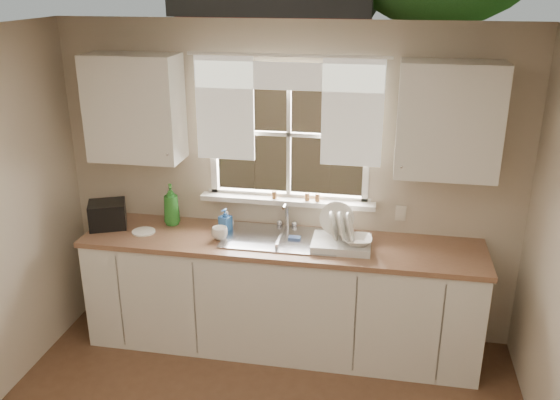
% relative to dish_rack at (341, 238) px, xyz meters
% --- Properties ---
extents(room_walls, '(3.62, 4.02, 2.50)m').
position_rel_dish_rack_xyz_m(room_walls, '(-0.46, -1.72, 0.26)').
color(room_walls, beige).
rests_on(room_walls, ground).
extents(ceiling, '(3.60, 4.00, 0.02)m').
position_rel_dish_rack_xyz_m(ceiling, '(-0.46, -1.66, 1.52)').
color(ceiling, silver).
rests_on(ceiling, room_walls).
extents(window, '(1.38, 0.16, 1.06)m').
position_rel_dish_rack_xyz_m(window, '(-0.46, 0.35, 0.51)').
color(window, white).
rests_on(window, room_walls).
extents(curtains, '(1.50, 0.03, 0.81)m').
position_rel_dish_rack_xyz_m(curtains, '(-0.46, 0.29, 0.96)').
color(curtains, white).
rests_on(curtains, room_walls).
extents(base_cabinets, '(3.00, 0.62, 0.87)m').
position_rel_dish_rack_xyz_m(base_cabinets, '(-0.46, 0.02, -0.54)').
color(base_cabinets, white).
rests_on(base_cabinets, ground).
extents(countertop, '(3.04, 0.65, 0.04)m').
position_rel_dish_rack_xyz_m(countertop, '(-0.46, 0.02, -0.09)').
color(countertop, '#8D6246').
rests_on(countertop, base_cabinets).
extents(upper_cabinet_left, '(0.70, 0.33, 0.80)m').
position_rel_dish_rack_xyz_m(upper_cabinet_left, '(-1.61, 0.17, 0.87)').
color(upper_cabinet_left, white).
rests_on(upper_cabinet_left, room_walls).
extents(upper_cabinet_right, '(0.70, 0.33, 0.80)m').
position_rel_dish_rack_xyz_m(upper_cabinet_right, '(0.69, 0.17, 0.87)').
color(upper_cabinet_right, white).
rests_on(upper_cabinet_right, room_walls).
extents(wall_outlet, '(0.08, 0.01, 0.12)m').
position_rel_dish_rack_xyz_m(wall_outlet, '(0.42, 0.33, 0.10)').
color(wall_outlet, beige).
rests_on(wall_outlet, room_walls).
extents(sill_jars, '(0.38, 0.04, 0.06)m').
position_rel_dish_rack_xyz_m(sill_jars, '(-0.36, 0.28, 0.20)').
color(sill_jars, brown).
rests_on(sill_jars, window).
extents(sink, '(0.88, 0.52, 0.40)m').
position_rel_dish_rack_xyz_m(sink, '(-0.46, 0.06, -0.14)').
color(sink, '#B7B7BC').
rests_on(sink, countertop).
extents(dish_rack, '(0.43, 0.33, 0.30)m').
position_rel_dish_rack_xyz_m(dish_rack, '(0.00, 0.00, 0.00)').
color(dish_rack, silver).
rests_on(dish_rack, countertop).
extents(bowl, '(0.23, 0.23, 0.05)m').
position_rel_dish_rack_xyz_m(bowl, '(0.12, -0.05, 0.02)').
color(bowl, white).
rests_on(bowl, dish_rack).
extents(soap_bottle_a, '(0.17, 0.17, 0.34)m').
position_rel_dish_rack_xyz_m(soap_bottle_a, '(-1.37, 0.18, 0.10)').
color(soap_bottle_a, '#2A7C28').
rests_on(soap_bottle_a, countertop).
extents(soap_bottle_b, '(0.11, 0.11, 0.18)m').
position_rel_dish_rack_xyz_m(soap_bottle_b, '(-0.92, 0.13, 0.02)').
color(soap_bottle_b, '#2D62AA').
rests_on(soap_bottle_b, countertop).
extents(soap_bottle_c, '(0.12, 0.12, 0.15)m').
position_rel_dish_rack_xyz_m(soap_bottle_c, '(-0.92, 0.17, 0.01)').
color(soap_bottle_c, '#F0ECC6').
rests_on(soap_bottle_c, countertop).
extents(saucer, '(0.18, 0.18, 0.01)m').
position_rel_dish_rack_xyz_m(saucer, '(-1.54, -0.02, -0.06)').
color(saucer, white).
rests_on(saucer, countertop).
extents(cup, '(0.16, 0.16, 0.10)m').
position_rel_dish_rack_xyz_m(cup, '(-0.92, -0.03, -0.02)').
color(cup, silver).
rests_on(cup, countertop).
extents(black_appliance, '(0.35, 0.33, 0.21)m').
position_rel_dish_rack_xyz_m(black_appliance, '(-1.86, 0.04, 0.04)').
color(black_appliance, black).
rests_on(black_appliance, countertop).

